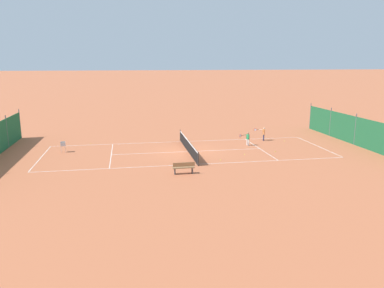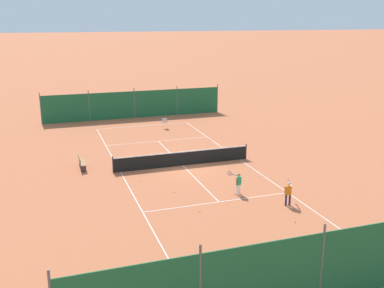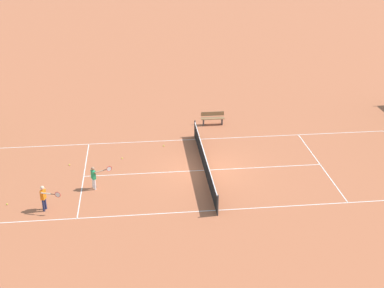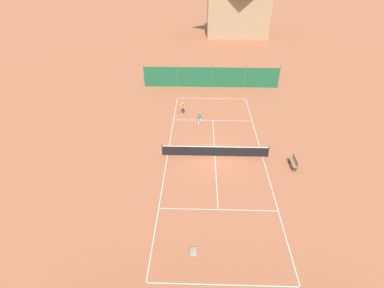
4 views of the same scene
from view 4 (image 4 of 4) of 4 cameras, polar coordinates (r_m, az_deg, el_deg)
name	(u,v)px [view 4 (image 4 of 4)]	position (r m, az deg, el deg)	size (l,w,h in m)	color
ground_plane	(215,156)	(25.98, 4.38, -2.25)	(600.00, 600.00, 0.00)	#B7603D
court_line_markings	(215,156)	(25.98, 4.38, -2.25)	(8.25, 23.85, 0.01)	white
tennis_net	(215,151)	(25.70, 4.43, -1.34)	(9.18, 0.08, 1.06)	#2D2D2D
windscreen_fence_far	(211,77)	(39.18, 3.65, 12.57)	(17.28, 0.08, 2.90)	#1E6038
player_near_baseline	(200,117)	(30.45, 1.45, 5.12)	(0.46, 1.05, 1.23)	white
player_far_baseline	(183,107)	(32.44, -1.78, 7.02)	(0.68, 0.99, 1.28)	#23284C
tennis_ball_alley_left	(250,144)	(27.97, 11.02, 0.08)	(0.07, 0.07, 0.07)	#CCE033
tennis_ball_by_net_right	(232,130)	(29.82, 7.72, 2.66)	(0.07, 0.07, 0.07)	#CCE033
tennis_ball_far_corner	(146,231)	(19.92, -8.67, -16.06)	(0.07, 0.07, 0.07)	#CCE033
tennis_ball_service_box	(190,106)	(34.44, -0.41, 7.34)	(0.07, 0.07, 0.07)	#CCE033
tennis_ball_by_net_left	(226,116)	(32.26, 6.40, 5.24)	(0.07, 0.07, 0.07)	#CCE033
ball_hopper	(193,252)	(17.92, 0.24, -19.93)	(0.36, 0.36, 0.89)	#B7B7BC
courtside_bench	(294,162)	(25.76, 18.79, -3.30)	(0.36, 1.50, 0.84)	olive
alpine_chalet	(238,4)	(66.81, 8.73, 24.84)	(13.00, 10.00, 11.20)	tan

